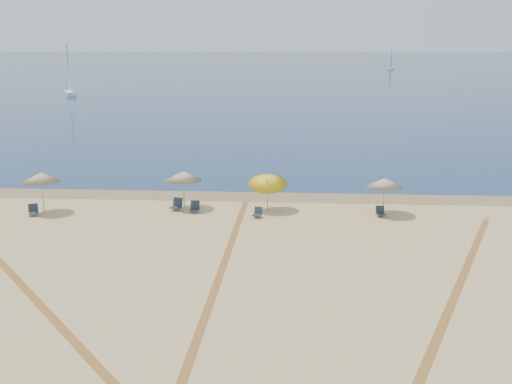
# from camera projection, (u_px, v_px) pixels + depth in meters

# --- Properties ---
(ocean) EXTENTS (500.00, 500.00, 0.00)m
(ocean) POSITION_uv_depth(u_px,v_px,m) (289.00, 64.00, 233.68)
(ocean) COLOR #0C2151
(ocean) RESTS_ON ground
(wet_sand) EXTENTS (500.00, 500.00, 0.00)m
(wet_sand) POSITION_uv_depth(u_px,v_px,m) (260.00, 196.00, 39.40)
(wet_sand) COLOR olive
(wet_sand) RESTS_ON ground
(umbrella_1) EXTENTS (2.12, 2.12, 2.48)m
(umbrella_1) POSITION_uv_depth(u_px,v_px,m) (41.00, 177.00, 35.23)
(umbrella_1) COLOR gray
(umbrella_1) RESTS_ON ground
(umbrella_2) EXTENTS (2.16, 2.16, 2.36)m
(umbrella_2) POSITION_uv_depth(u_px,v_px,m) (183.00, 176.00, 36.13)
(umbrella_2) COLOR gray
(umbrella_2) RESTS_ON ground
(umbrella_3) EXTENTS (2.31, 2.37, 2.52)m
(umbrella_3) POSITION_uv_depth(u_px,v_px,m) (268.00, 180.00, 35.68)
(umbrella_3) COLOR gray
(umbrella_3) RESTS_ON ground
(umbrella_4) EXTENTS (2.23, 2.26, 2.24)m
(umbrella_4) POSITION_uv_depth(u_px,v_px,m) (385.00, 183.00, 34.93)
(umbrella_4) COLOR gray
(umbrella_4) RESTS_ON ground
(chair_1) EXTENTS (0.76, 0.81, 0.66)m
(chair_1) POSITION_uv_depth(u_px,v_px,m) (33.00, 210.00, 35.07)
(chair_1) COLOR #1C232E
(chair_1) RESTS_ON ground
(chair_2) EXTENTS (0.72, 0.80, 0.71)m
(chair_2) POSITION_uv_depth(u_px,v_px,m) (177.00, 205.00, 36.18)
(chair_2) COLOR #1C232E
(chair_2) RESTS_ON ground
(chair_3) EXTENTS (0.55, 0.64, 0.65)m
(chair_3) POSITION_uv_depth(u_px,v_px,m) (195.00, 207.00, 35.78)
(chair_3) COLOR #1C232E
(chair_3) RESTS_ON ground
(chair_4) EXTENTS (0.62, 0.68, 0.59)m
(chair_4) POSITION_uv_depth(u_px,v_px,m) (258.00, 213.00, 34.70)
(chair_4) COLOR #1C232E
(chair_4) RESTS_ON ground
(chair_5) EXTENTS (0.56, 0.64, 0.60)m
(chair_5) POSITION_uv_depth(u_px,v_px,m) (380.00, 212.00, 34.88)
(chair_5) COLOR #1C232E
(chair_5) RESTS_ON ground
(sailboat_0) EXTENTS (4.04, 6.24, 9.17)m
(sailboat_0) POSITION_uv_depth(u_px,v_px,m) (69.00, 80.00, 107.82)
(sailboat_0) COLOR white
(sailboat_0) RESTS_ON ocean
(sailboat_1) EXTENTS (2.91, 5.21, 7.55)m
(sailboat_1) POSITION_uv_depth(u_px,v_px,m) (391.00, 62.00, 193.83)
(sailboat_1) COLOR white
(sailboat_1) RESTS_ON ocean
(tire_tracks) EXTENTS (56.44, 41.53, 0.00)m
(tire_tracks) POSITION_uv_depth(u_px,v_px,m) (216.00, 291.00, 24.67)
(tire_tracks) COLOR tan
(tire_tracks) RESTS_ON ground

